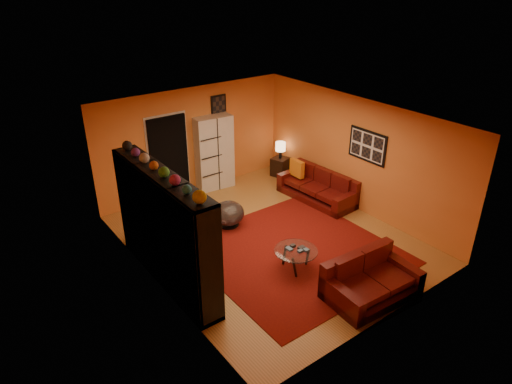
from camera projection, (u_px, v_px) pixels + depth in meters
floor at (268, 239)px, 9.52m from camera, size 6.00×6.00×0.00m
ceiling at (270, 118)px, 8.36m from camera, size 6.00×6.00×0.00m
wall_back at (193, 141)px, 11.10m from camera, size 6.00×0.00×6.00m
wall_front at (393, 251)px, 6.78m from camera, size 6.00×0.00×6.00m
wall_left at (151, 220)px, 7.60m from camera, size 0.00×6.00×6.00m
wall_right at (356, 154)px, 10.28m from camera, size 0.00×6.00×6.00m
rug at (294, 252)px, 9.06m from camera, size 3.60×3.60×0.01m
doorway at (169, 158)px, 10.82m from camera, size 0.95×0.10×2.04m
wall_art_right at (367, 146)px, 9.92m from camera, size 0.03×1.00×0.70m
wall_art_back at (219, 106)px, 11.15m from camera, size 0.42×0.03×0.52m
entertainment_unit at (165, 229)px, 7.83m from camera, size 0.45×3.00×2.10m
tv at (170, 233)px, 7.81m from camera, size 0.99×0.13×0.57m
sofa at (319, 188)px, 11.05m from camera, size 0.95×2.04×0.85m
loveseat at (368, 280)px, 7.81m from camera, size 1.64×1.05×0.85m
throw_pillow at (297, 168)px, 11.26m from camera, size 0.12×0.42×0.42m
coffee_table at (296, 252)px, 8.42m from camera, size 0.81×0.81×0.40m
storage_cabinet at (214, 153)px, 11.36m from camera, size 0.97×0.50×1.87m
bowl_chair at (229, 213)px, 9.88m from camera, size 0.69×0.69×0.56m
side_table at (280, 167)px, 12.31m from camera, size 0.51×0.51×0.50m
table_lamp at (281, 147)px, 12.06m from camera, size 0.27×0.27×0.44m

